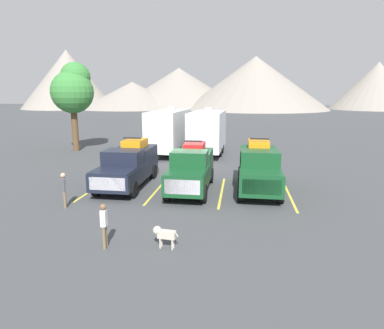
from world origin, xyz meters
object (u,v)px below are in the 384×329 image
object	(u,v)px
camper_trailer_a	(169,129)
dog	(163,234)
pickup_truck_a	(128,165)
camper_trailer_b	(207,130)
pickup_truck_c	(259,167)
person_a	(64,188)
pickup_truck_b	(191,168)
person_b	(104,223)

from	to	relation	value
camper_trailer_a	dog	world-z (taller)	camper_trailer_a
pickup_truck_a	camper_trailer_b	xyz separation A→B (m)	(3.43, 10.02, 0.85)
pickup_truck_a	pickup_truck_c	distance (m)	7.15
pickup_truck_a	person_a	xyz separation A→B (m)	(-1.66, -4.03, -0.25)
pickup_truck_b	pickup_truck_a	bearing A→B (deg)	172.59
camper_trailer_a	person_b	bearing A→B (deg)	-85.06
pickup_truck_c	camper_trailer_b	world-z (taller)	camper_trailer_b
camper_trailer_a	camper_trailer_b	size ratio (longest dim) A/B	1.15
camper_trailer_a	person_b	world-z (taller)	camper_trailer_a
camper_trailer_b	pickup_truck_a	bearing A→B (deg)	-108.89
pickup_truck_a	person_b	distance (m)	7.83
pickup_truck_c	person_a	bearing A→B (deg)	-155.17
person_b	camper_trailer_b	bearing A→B (deg)	84.50
camper_trailer_a	person_b	size ratio (longest dim) A/B	5.39
camper_trailer_a	person_a	distance (m)	14.28
pickup_truck_b	person_a	distance (m)	6.36
pickup_truck_a	pickup_truck_b	distance (m)	3.65
pickup_truck_c	camper_trailer_a	world-z (taller)	camper_trailer_a
camper_trailer_b	dog	distance (m)	17.43
pickup_truck_c	pickup_truck_a	bearing A→B (deg)	-179.60
dog	person_b	bearing A→B (deg)	-171.47
camper_trailer_a	person_a	size ratio (longest dim) A/B	5.20
pickup_truck_a	pickup_truck_c	size ratio (longest dim) A/B	1.05
camper_trailer_a	dog	bearing A→B (deg)	-78.77
person_b	dog	distance (m)	1.99
person_b	pickup_truck_a	bearing A→B (deg)	102.77
person_a	person_b	world-z (taller)	person_a
camper_trailer_a	dog	xyz separation A→B (m)	(3.46, -17.43, -1.56)
pickup_truck_a	pickup_truck_b	size ratio (longest dim) A/B	1.07
camper_trailer_a	camper_trailer_b	distance (m)	3.23
pickup_truck_a	person_b	bearing A→B (deg)	-77.23
pickup_truck_c	pickup_truck_b	bearing A→B (deg)	-171.64
dog	pickup_truck_b	bearing A→B (deg)	90.36
dog	person_a	bearing A→B (deg)	148.04
camper_trailer_a	pickup_truck_a	bearing A→B (deg)	-91.13
camper_trailer_b	dog	size ratio (longest dim) A/B	8.18
pickup_truck_b	person_a	xyz separation A→B (m)	(-5.27, -3.56, -0.26)
pickup_truck_a	camper_trailer_b	world-z (taller)	camper_trailer_b
camper_trailer_a	camper_trailer_b	bearing A→B (deg)	-1.13
pickup_truck_c	camper_trailer_b	bearing A→B (deg)	110.46
pickup_truck_b	camper_trailer_b	xyz separation A→B (m)	(-0.19, 10.49, 0.84)
person_a	person_b	xyz separation A→B (m)	(3.39, -3.61, -0.03)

